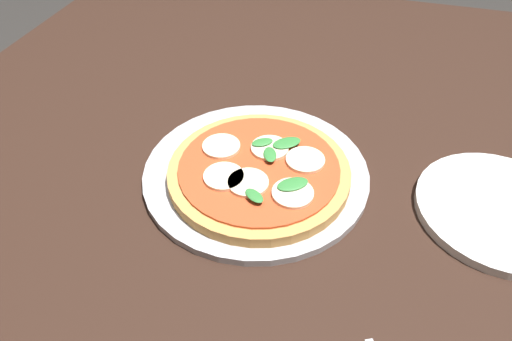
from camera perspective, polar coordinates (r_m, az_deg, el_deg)
name	(u,v)px	position (r m, az deg, el deg)	size (l,w,h in m)	color
dining_table	(239,182)	(0.84, -2.10, -1.41)	(1.35, 1.17, 0.77)	black
serving_tray	(256,172)	(0.72, 0.00, -0.24)	(0.34, 0.34, 0.01)	#B2B2B7
pizza	(259,171)	(0.69, 0.40, -0.09)	(0.27, 0.27, 0.03)	tan
plate_white	(500,210)	(0.74, 27.48, -4.26)	(0.23, 0.23, 0.01)	white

